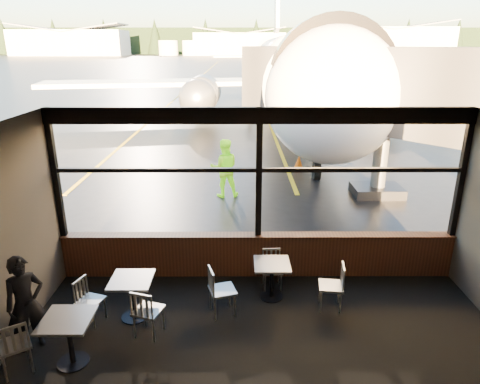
{
  "coord_description": "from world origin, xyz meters",
  "views": [
    {
      "loc": [
        -0.39,
        -7.94,
        4.6
      ],
      "look_at": [
        -0.36,
        1.0,
        1.5
      ],
      "focal_mm": 32.0,
      "sensor_mm": 36.0,
      "label": 1
    }
  ],
  "objects_px": {
    "jet_bridge": "(366,116)",
    "cafe_table_near": "(272,280)",
    "chair_mid_w": "(91,301)",
    "cafe_table_left": "(70,341)",
    "cone_nose": "(299,163)",
    "chair_near_e": "(331,286)",
    "airliner": "(291,23)",
    "chair_mid_s": "(148,311)",
    "ground_crew": "(224,168)",
    "passenger": "(26,304)",
    "cone_wing": "(188,113)",
    "chair_left_s": "(14,345)",
    "cafe_table_mid": "(133,298)",
    "chair_near_w": "(222,291)",
    "chair_near_n": "(272,270)"
  },
  "relations": [
    {
      "from": "jet_bridge",
      "to": "cafe_table_near",
      "type": "bearing_deg",
      "value": -117.95
    },
    {
      "from": "cafe_table_near",
      "to": "chair_mid_w",
      "type": "bearing_deg",
      "value": -166.79
    },
    {
      "from": "cafe_table_left",
      "to": "cone_nose",
      "type": "height_order",
      "value": "cafe_table_left"
    },
    {
      "from": "cone_nose",
      "to": "chair_near_e",
      "type": "bearing_deg",
      "value": -94.04
    },
    {
      "from": "chair_near_e",
      "to": "chair_mid_w",
      "type": "relative_size",
      "value": 1.09
    },
    {
      "from": "airliner",
      "to": "chair_mid_s",
      "type": "bearing_deg",
      "value": -100.69
    },
    {
      "from": "ground_crew",
      "to": "passenger",
      "type": "bearing_deg",
      "value": 61.64
    },
    {
      "from": "cone_wing",
      "to": "ground_crew",
      "type": "bearing_deg",
      "value": -79.46
    },
    {
      "from": "chair_near_e",
      "to": "chair_mid_w",
      "type": "bearing_deg",
      "value": 103.02
    },
    {
      "from": "jet_bridge",
      "to": "passenger",
      "type": "xyz_separation_m",
      "value": [
        -7.3,
        -7.74,
        -1.66
      ]
    },
    {
      "from": "chair_mid_s",
      "to": "passenger",
      "type": "distance_m",
      "value": 1.87
    },
    {
      "from": "cafe_table_left",
      "to": "chair_left_s",
      "type": "bearing_deg",
      "value": -168.81
    },
    {
      "from": "cafe_table_left",
      "to": "cone_nose",
      "type": "bearing_deg",
      "value": 65.41
    },
    {
      "from": "cafe_table_left",
      "to": "passenger",
      "type": "xyz_separation_m",
      "value": [
        -0.78,
        0.39,
        0.4
      ]
    },
    {
      "from": "jet_bridge",
      "to": "cafe_table_mid",
      "type": "height_order",
      "value": "jet_bridge"
    },
    {
      "from": "chair_left_s",
      "to": "passenger",
      "type": "height_order",
      "value": "passenger"
    },
    {
      "from": "jet_bridge",
      "to": "cone_wing",
      "type": "distance_m",
      "value": 16.98
    },
    {
      "from": "chair_mid_s",
      "to": "cafe_table_left",
      "type": "bearing_deg",
      "value": -129.04
    },
    {
      "from": "chair_near_e",
      "to": "chair_mid_w",
      "type": "distance_m",
      "value": 4.25
    },
    {
      "from": "jet_bridge",
      "to": "cafe_table_mid",
      "type": "bearing_deg",
      "value": -129.91
    },
    {
      "from": "cafe_table_left",
      "to": "chair_near_w",
      "type": "distance_m",
      "value": 2.57
    },
    {
      "from": "cafe_table_mid",
      "to": "cafe_table_left",
      "type": "relative_size",
      "value": 0.98
    },
    {
      "from": "chair_near_w",
      "to": "cone_wing",
      "type": "xyz_separation_m",
      "value": [
        -3.08,
        22.0,
        -0.23
      ]
    },
    {
      "from": "cone_nose",
      "to": "cafe_table_left",
      "type": "bearing_deg",
      "value": -114.59
    },
    {
      "from": "cafe_table_near",
      "to": "chair_mid_s",
      "type": "distance_m",
      "value": 2.38
    },
    {
      "from": "cafe_table_left",
      "to": "cone_nose",
      "type": "xyz_separation_m",
      "value": [
        4.84,
        10.57,
        -0.12
      ]
    },
    {
      "from": "cone_wing",
      "to": "passenger",
      "type": "bearing_deg",
      "value": -89.85
    },
    {
      "from": "passenger",
      "to": "cafe_table_near",
      "type": "bearing_deg",
      "value": -20.03
    },
    {
      "from": "cafe_table_left",
      "to": "chair_left_s",
      "type": "xyz_separation_m",
      "value": [
        -0.75,
        -0.15,
        0.05
      ]
    },
    {
      "from": "chair_near_w",
      "to": "chair_left_s",
      "type": "relative_size",
      "value": 1.02
    },
    {
      "from": "chair_near_e",
      "to": "cone_nose",
      "type": "distance_m",
      "value": 9.16
    },
    {
      "from": "jet_bridge",
      "to": "chair_mid_s",
      "type": "distance_m",
      "value": 9.46
    },
    {
      "from": "chair_mid_s",
      "to": "airliner",
      "type": "bearing_deg",
      "value": 95.16
    },
    {
      "from": "chair_mid_s",
      "to": "chair_left_s",
      "type": "height_order",
      "value": "chair_left_s"
    },
    {
      "from": "airliner",
      "to": "chair_mid_s",
      "type": "xyz_separation_m",
      "value": [
        -4.65,
        -21.39,
        -5.32
      ]
    },
    {
      "from": "jet_bridge",
      "to": "cafe_table_near",
      "type": "height_order",
      "value": "jet_bridge"
    },
    {
      "from": "cafe_table_left",
      "to": "ground_crew",
      "type": "height_order",
      "value": "ground_crew"
    },
    {
      "from": "chair_mid_w",
      "to": "chair_left_s",
      "type": "distance_m",
      "value": 1.39
    },
    {
      "from": "airliner",
      "to": "chair_near_e",
      "type": "relative_size",
      "value": 42.29
    },
    {
      "from": "passenger",
      "to": "ground_crew",
      "type": "relative_size",
      "value": 0.87
    },
    {
      "from": "cafe_table_near",
      "to": "chair_near_w",
      "type": "distance_m",
      "value": 1.04
    },
    {
      "from": "jet_bridge",
      "to": "airliner",
      "type": "bearing_deg",
      "value": 93.43
    },
    {
      "from": "airliner",
      "to": "cafe_table_mid",
      "type": "distance_m",
      "value": 22.18
    },
    {
      "from": "cafe_table_near",
      "to": "chair_left_s",
      "type": "height_order",
      "value": "chair_left_s"
    },
    {
      "from": "cafe_table_left",
      "to": "cone_wing",
      "type": "height_order",
      "value": "cafe_table_left"
    },
    {
      "from": "jet_bridge",
      "to": "chair_near_n",
      "type": "relative_size",
      "value": 14.05
    },
    {
      "from": "cafe_table_near",
      "to": "chair_near_e",
      "type": "relative_size",
      "value": 0.82
    },
    {
      "from": "chair_near_e",
      "to": "chair_near_n",
      "type": "distance_m",
      "value": 1.21
    },
    {
      "from": "chair_near_n",
      "to": "cafe_table_mid",
      "type": "bearing_deg",
      "value": 17.75
    },
    {
      "from": "chair_near_e",
      "to": "airliner",
      "type": "bearing_deg",
      "value": 3.43
    }
  ]
}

